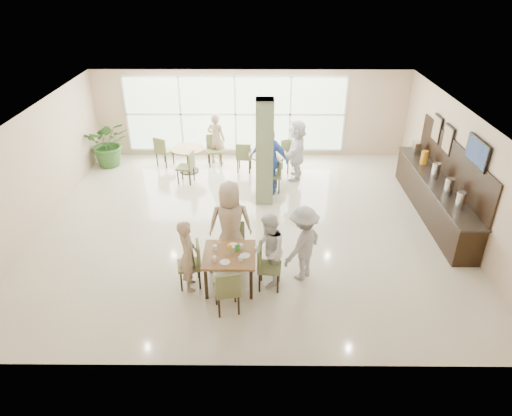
{
  "coord_description": "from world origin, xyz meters",
  "views": [
    {
      "loc": [
        0.26,
        -9.74,
        5.81
      ],
      "look_at": [
        0.2,
        -1.2,
        1.1
      ],
      "focal_mm": 32.0,
      "sensor_mm": 36.0,
      "label": 1
    }
  ],
  "objects_px": {
    "teen_right": "(269,250)",
    "buffet_counter": "(435,195)",
    "adult_a": "(269,160)",
    "teen_left": "(188,255)",
    "teen_standing": "(303,243)",
    "round_table_right": "(268,159)",
    "main_table": "(229,257)",
    "round_table_left": "(188,155)",
    "potted_plant": "(109,143)",
    "adult_standing": "(216,139)",
    "teen_far": "(230,223)",
    "adult_b": "(296,150)"
  },
  "relations": [
    {
      "from": "adult_a",
      "to": "main_table",
      "type": "bearing_deg",
      "value": -79.95
    },
    {
      "from": "teen_right",
      "to": "buffet_counter",
      "type": "bearing_deg",
      "value": 120.63
    },
    {
      "from": "teen_far",
      "to": "teen_right",
      "type": "xyz_separation_m",
      "value": [
        0.78,
        -0.75,
        -0.17
      ]
    },
    {
      "from": "adult_a",
      "to": "adult_b",
      "type": "height_order",
      "value": "adult_a"
    },
    {
      "from": "teen_left",
      "to": "teen_right",
      "type": "bearing_deg",
      "value": -95.67
    },
    {
      "from": "adult_a",
      "to": "round_table_right",
      "type": "bearing_deg",
      "value": 111.72
    },
    {
      "from": "main_table",
      "to": "round_table_left",
      "type": "bearing_deg",
      "value": 105.92
    },
    {
      "from": "round_table_left",
      "to": "adult_a",
      "type": "relative_size",
      "value": 0.53
    },
    {
      "from": "round_table_left",
      "to": "adult_b",
      "type": "xyz_separation_m",
      "value": [
        3.25,
        -0.43,
        0.34
      ]
    },
    {
      "from": "teen_standing",
      "to": "adult_standing",
      "type": "bearing_deg",
      "value": -119.18
    },
    {
      "from": "round_table_left",
      "to": "teen_standing",
      "type": "bearing_deg",
      "value": -60.06
    },
    {
      "from": "round_table_right",
      "to": "potted_plant",
      "type": "height_order",
      "value": "potted_plant"
    },
    {
      "from": "potted_plant",
      "to": "buffet_counter",
      "type": "bearing_deg",
      "value": -18.85
    },
    {
      "from": "main_table",
      "to": "teen_far",
      "type": "xyz_separation_m",
      "value": [
        -0.02,
        0.84,
        0.28
      ]
    },
    {
      "from": "teen_far",
      "to": "adult_standing",
      "type": "xyz_separation_m",
      "value": [
        -0.76,
        5.39,
        -0.13
      ]
    },
    {
      "from": "teen_standing",
      "to": "adult_a",
      "type": "bearing_deg",
      "value": -130.78
    },
    {
      "from": "buffet_counter",
      "to": "adult_a",
      "type": "xyz_separation_m",
      "value": [
        -4.17,
        1.28,
        0.4
      ]
    },
    {
      "from": "main_table",
      "to": "round_table_left",
      "type": "relative_size",
      "value": 1.02
    },
    {
      "from": "adult_b",
      "to": "adult_standing",
      "type": "relative_size",
      "value": 1.1
    },
    {
      "from": "round_table_left",
      "to": "adult_a",
      "type": "xyz_separation_m",
      "value": [
        2.42,
        -1.37,
        0.4
      ]
    },
    {
      "from": "teen_standing",
      "to": "adult_a",
      "type": "relative_size",
      "value": 0.85
    },
    {
      "from": "teen_right",
      "to": "adult_a",
      "type": "distance_m",
      "value": 4.11
    },
    {
      "from": "buffet_counter",
      "to": "potted_plant",
      "type": "xyz_separation_m",
      "value": [
        -9.12,
        3.11,
        0.19
      ]
    },
    {
      "from": "teen_standing",
      "to": "adult_standing",
      "type": "distance_m",
      "value": 6.34
    },
    {
      "from": "teen_far",
      "to": "adult_a",
      "type": "relative_size",
      "value": 0.99
    },
    {
      "from": "adult_a",
      "to": "teen_left",
      "type": "bearing_deg",
      "value": -89.65
    },
    {
      "from": "main_table",
      "to": "teen_far",
      "type": "relative_size",
      "value": 0.54
    },
    {
      "from": "potted_plant",
      "to": "adult_standing",
      "type": "relative_size",
      "value": 0.92
    },
    {
      "from": "teen_standing",
      "to": "buffet_counter",
      "type": "bearing_deg",
      "value": 166.77
    },
    {
      "from": "main_table",
      "to": "buffet_counter",
      "type": "bearing_deg",
      "value": 30.26
    },
    {
      "from": "main_table",
      "to": "adult_b",
      "type": "distance_m",
      "value": 5.41
    },
    {
      "from": "buffet_counter",
      "to": "teen_right",
      "type": "bearing_deg",
      "value": -146.31
    },
    {
      "from": "round_table_left",
      "to": "adult_standing",
      "type": "bearing_deg",
      "value": 38.63
    },
    {
      "from": "adult_standing",
      "to": "main_table",
      "type": "bearing_deg",
      "value": 116.86
    },
    {
      "from": "buffet_counter",
      "to": "adult_b",
      "type": "bearing_deg",
      "value": 146.45
    },
    {
      "from": "main_table",
      "to": "teen_right",
      "type": "bearing_deg",
      "value": 6.86
    },
    {
      "from": "potted_plant",
      "to": "teen_left",
      "type": "distance_m",
      "value": 6.94
    },
    {
      "from": "teen_right",
      "to": "adult_a",
      "type": "bearing_deg",
      "value": 175.93
    },
    {
      "from": "adult_b",
      "to": "teen_left",
      "type": "bearing_deg",
      "value": -15.23
    },
    {
      "from": "round_table_right",
      "to": "teen_left",
      "type": "distance_m",
      "value": 5.47
    },
    {
      "from": "round_table_left",
      "to": "teen_standing",
      "type": "relative_size",
      "value": 0.62
    },
    {
      "from": "teen_far",
      "to": "adult_a",
      "type": "xyz_separation_m",
      "value": [
        0.86,
        3.36,
        0.01
      ]
    },
    {
      "from": "buffet_counter",
      "to": "adult_a",
      "type": "bearing_deg",
      "value": 162.99
    },
    {
      "from": "adult_b",
      "to": "adult_standing",
      "type": "distance_m",
      "value": 2.67
    },
    {
      "from": "adult_a",
      "to": "adult_b",
      "type": "relative_size",
      "value": 1.07
    },
    {
      "from": "teen_right",
      "to": "teen_left",
      "type": "bearing_deg",
      "value": -87.36
    },
    {
      "from": "adult_a",
      "to": "adult_standing",
      "type": "height_order",
      "value": "adult_a"
    },
    {
      "from": "teen_right",
      "to": "adult_standing",
      "type": "xyz_separation_m",
      "value": [
        -1.54,
        6.13,
        0.04
      ]
    },
    {
      "from": "buffet_counter",
      "to": "teen_left",
      "type": "xyz_separation_m",
      "value": [
        -5.81,
        -2.99,
        0.2
      ]
    },
    {
      "from": "teen_left",
      "to": "teen_standing",
      "type": "relative_size",
      "value": 0.94
    }
  ]
}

